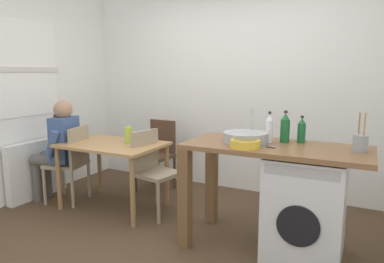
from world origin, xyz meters
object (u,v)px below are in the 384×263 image
object	(u,v)px
washing_machine	(305,207)
mixing_bowl	(245,143)
bottle_squat_brown	(285,128)
bottle_clear_small	(302,131)
chair_spare_by_wall	(158,151)
seated_person	(59,145)
utensil_crock	(360,143)
chair_person_seat	(72,160)
chair_opposite	(152,167)
vase	(129,135)
bottle_tall_green	(269,129)
dining_table	(113,152)

from	to	relation	value
washing_machine	mixing_bowl	distance (m)	0.73
mixing_bowl	washing_machine	bearing A→B (deg)	23.31
bottle_squat_brown	bottle_clear_small	size ratio (longest dim) A/B	1.18
chair_spare_by_wall	seated_person	xyz separation A→B (m)	(-0.81, -0.89, 0.16)
utensil_crock	chair_person_seat	bearing A→B (deg)	179.59
chair_opposite	vase	distance (m)	0.46
washing_machine	bottle_clear_small	bearing A→B (deg)	113.98
chair_person_seat	bottle_tall_green	distance (m)	2.37
chair_person_seat	bottle_squat_brown	bearing A→B (deg)	-100.99
bottle_clear_small	chair_spare_by_wall	bearing A→B (deg)	159.34
bottle_tall_green	dining_table	bearing A→B (deg)	177.67
bottle_clear_small	vase	bearing A→B (deg)	178.64
vase	utensil_crock	bearing A→B (deg)	-5.03
chair_person_seat	utensil_crock	size ratio (longest dim) A/B	3.00
chair_person_seat	chair_spare_by_wall	xyz separation A→B (m)	(0.65, 0.86, 0.00)
washing_machine	bottle_clear_small	world-z (taller)	bottle_clear_small
chair_opposite	seated_person	bearing A→B (deg)	-70.02
chair_person_seat	utensil_crock	distance (m)	3.06
dining_table	vase	world-z (taller)	vase
bottle_tall_green	bottle_squat_brown	xyz separation A→B (m)	(0.12, 0.08, 0.00)
utensil_crock	bottle_squat_brown	bearing A→B (deg)	169.20
bottle_clear_small	vase	distance (m)	1.87
bottle_tall_green	utensil_crock	size ratio (longest dim) A/B	0.90
chair_opposite	chair_spare_by_wall	bearing A→B (deg)	-141.25
bottle_squat_brown	chair_person_seat	bearing A→B (deg)	-177.84
dining_table	seated_person	size ratio (longest dim) A/B	0.92
chair_person_seat	chair_spare_by_wall	size ratio (longest dim) A/B	1.00
bottle_tall_green	washing_machine	bearing A→B (deg)	-14.01
chair_opposite	bottle_squat_brown	xyz separation A→B (m)	(1.40, -0.06, 0.54)
mixing_bowl	vase	world-z (taller)	mixing_bowl
bottle_tall_green	bottle_clear_small	size ratio (longest dim) A/B	1.16
dining_table	chair_person_seat	size ratio (longest dim) A/B	1.22
bottle_squat_brown	utensil_crock	xyz separation A→B (m)	(0.59, -0.11, -0.05)
washing_machine	bottle_tall_green	bearing A→B (deg)	165.99
chair_opposite	seated_person	size ratio (longest dim) A/B	0.75
seated_person	utensil_crock	xyz separation A→B (m)	(3.18, 0.02, 0.32)
dining_table	mixing_bowl	distance (m)	1.71
seated_person	mixing_bowl	distance (m)	2.38
bottle_tall_green	mixing_bowl	bearing A→B (deg)	-112.64
dining_table	mixing_bowl	xyz separation A→B (m)	(1.65, -0.35, 0.31)
mixing_bowl	utensil_crock	xyz separation A→B (m)	(0.83, 0.25, 0.03)
dining_table	utensil_crock	bearing A→B (deg)	-2.42
chair_spare_by_wall	washing_machine	world-z (taller)	chair_spare_by_wall
seated_person	bottle_clear_small	distance (m)	2.74
bottle_tall_green	vase	distance (m)	1.64
dining_table	vase	xyz separation A→B (m)	(0.15, 0.10, 0.19)
bottle_clear_small	mixing_bowl	size ratio (longest dim) A/B	0.98
dining_table	washing_machine	xyz separation A→B (m)	(2.11, -0.16, -0.21)
washing_machine	vase	xyz separation A→B (m)	(-1.96, 0.26, 0.40)
washing_machine	mixing_bowl	size ratio (longest dim) A/B	3.61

